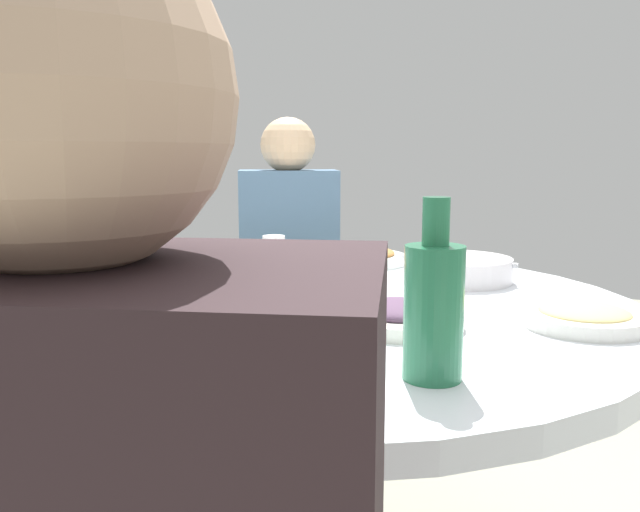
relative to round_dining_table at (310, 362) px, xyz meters
The scene contains 12 objects.
round_dining_table is the anchor object (origin of this frame).
rice_bowl 0.37m from the round_dining_table, 146.43° to the left, with size 0.29×0.29×0.10m.
soup_bowl 0.43m from the round_dining_table, 37.68° to the right, with size 0.25×0.28×0.06m.
dish_shrimp 0.33m from the round_dining_table, 52.16° to the left, with size 0.24×0.24×0.05m.
dish_eggplant 0.30m from the round_dining_table, 120.01° to the right, with size 0.22×0.22×0.05m.
dish_tofu_braise 0.50m from the round_dining_table, ahead, with size 0.24×0.24×0.05m.
dish_noodles 0.54m from the round_dining_table, 91.30° to the right, with size 0.21×0.21×0.04m.
green_bottle 0.54m from the round_dining_table, 138.71° to the right, with size 0.08×0.08×0.24m.
tea_cup_near 0.60m from the round_dining_table, 63.75° to the left, with size 0.06×0.06×0.07m, color silver.
tea_cup_far 0.57m from the round_dining_table, 32.77° to the left, with size 0.06×0.06×0.07m, color white.
stool_for_diner_right 1.05m from the round_dining_table, 26.30° to the left, with size 0.37×0.37×0.43m, color brown.
diner_right 0.97m from the round_dining_table, 26.30° to the left, with size 0.45×0.44×0.76m.
Camera 1 is at (-1.19, -0.48, 1.07)m, focal length 36.19 mm.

